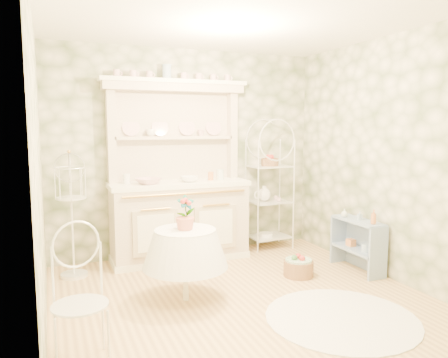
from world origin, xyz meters
name	(u,v)px	position (x,y,z in m)	size (l,w,h in m)	color
floor	(243,300)	(0.00, 0.00, 0.00)	(3.60, 3.60, 0.00)	#D8B375
ceiling	(245,17)	(0.00, 0.00, 2.70)	(3.60, 3.60, 0.00)	white
wall_left	(39,172)	(-1.80, 0.00, 1.35)	(3.60, 3.60, 0.00)	beige
wall_right	(392,159)	(1.80, 0.00, 1.35)	(3.60, 3.60, 0.00)	beige
wall_back	(187,153)	(0.00, 1.80, 1.35)	(3.60, 3.60, 0.00)	beige
wall_front	(375,190)	(0.00, -1.80, 1.35)	(3.60, 3.60, 0.00)	beige
kitchen_dresser	(179,171)	(-0.20, 1.52, 1.15)	(1.87, 0.61, 2.29)	beige
bakers_rack	(269,184)	(1.13, 1.60, 0.90)	(0.56, 0.40, 1.80)	white
side_shelf	(357,245)	(1.63, 0.31, 0.31)	(0.27, 0.72, 0.62)	#869DBE
round_table	(186,269)	(-0.52, 0.21, 0.32)	(0.59, 0.59, 0.64)	white
cafe_chair	(80,304)	(-1.56, -0.64, 0.46)	(0.41, 0.41, 0.91)	white
birdcage_stand	(72,218)	(-1.51, 1.34, 0.69)	(0.32, 0.32, 1.37)	white
floor_basket	(298,267)	(0.87, 0.39, 0.11)	(0.33, 0.33, 0.21)	#926945
lace_rug	(341,318)	(0.64, -0.71, 0.01)	(1.36, 1.36, 0.01)	white
bowl_floral	(148,183)	(-0.61, 1.43, 1.02)	(0.30, 0.30, 0.07)	white
bowl_white	(190,181)	(-0.09, 1.44, 1.02)	(0.23, 0.23, 0.07)	white
cup_left	(151,134)	(-0.51, 1.68, 1.61)	(0.11, 0.11, 0.09)	white
cup_right	(201,134)	(0.15, 1.68, 1.61)	(0.09, 0.09, 0.08)	white
potted_geranium	(186,215)	(-0.50, 0.26, 0.85)	(0.17, 0.12, 0.32)	#3F7238
bottle_amber	(373,218)	(1.63, 0.05, 0.68)	(0.06, 0.06, 0.16)	#D17B3E
bottle_blue	(360,217)	(1.63, 0.28, 0.65)	(0.05, 0.05, 0.10)	#95B0C6
bottle_glass	(344,214)	(1.57, 0.49, 0.65)	(0.08, 0.08, 0.10)	silver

